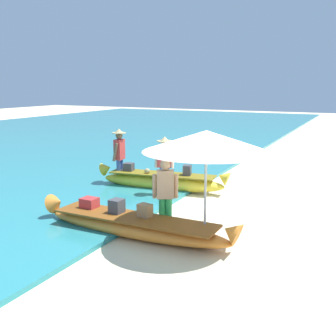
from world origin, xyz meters
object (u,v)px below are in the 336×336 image
Objects in this scene: boat_orange_foreground at (134,225)px; boat_yellow_midground at (162,181)px; person_vendor_hatted at (165,163)px; patio_umbrella_large at (206,142)px; person_vendor_assistant at (119,153)px; person_tourist_customer at (165,192)px.

boat_yellow_midground is at bearing 108.19° from boat_orange_foreground.
person_vendor_hatted is 0.70× the size of patio_umbrella_large.
person_tourist_customer is at bearing -44.02° from person_vendor_assistant.
patio_umbrella_large is at bearing 9.02° from boat_orange_foreground.
person_tourist_customer reaches higher than boat_yellow_midground.
boat_yellow_midground is (-1.19, 3.62, 0.04)m from boat_orange_foreground.
boat_orange_foreground is at bearing -71.81° from boat_yellow_midground.
boat_orange_foreground is 3.81m from boat_yellow_midground.
person_vendor_hatted is at bearing 117.14° from person_tourist_customer.
boat_orange_foreground is 0.96m from person_tourist_customer.
boat_orange_foreground is 1.12× the size of boat_yellow_midground.
boat_yellow_midground is 1.67× the size of patio_umbrella_large.
person_vendor_assistant is (-2.61, 3.49, 0.80)m from boat_orange_foreground.
person_tourist_customer is (1.70, -3.14, 0.61)m from boat_yellow_midground.
boat_yellow_midground is 1.61m from person_vendor_assistant.
patio_umbrella_large reaches higher than person_tourist_customer.
person_tourist_customer is (1.26, -2.46, -0.11)m from person_vendor_hatted.
boat_yellow_midground is 3.62m from person_tourist_customer.
person_tourist_customer is 4.34m from person_vendor_assistant.
boat_yellow_midground is at bearing 118.44° from person_tourist_customer.
person_tourist_customer reaches higher than boat_orange_foreground.
boat_yellow_midground is 1.09m from person_vendor_hatted.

